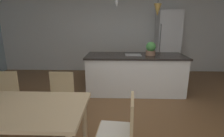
% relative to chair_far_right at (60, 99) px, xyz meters
% --- Properties ---
extents(ground_plane, '(10.00, 8.40, 0.04)m').
position_rel_chair_far_right_xyz_m(ground_plane, '(0.96, 0.20, -0.49)').
color(ground_plane, brown).
extents(wall_back_kitchen, '(10.00, 0.12, 2.70)m').
position_rel_chair_far_right_xyz_m(wall_back_kitchen, '(0.96, 3.46, 0.88)').
color(wall_back_kitchen, silver).
rests_on(wall_back_kitchen, ground_plane).
extents(chair_far_right, '(0.41, 0.41, 0.87)m').
position_rel_chair_far_right_xyz_m(chair_far_right, '(0.00, 0.00, 0.00)').
color(chair_far_right, tan).
rests_on(chair_far_right, ground_plane).
extents(chair_kitchen_end, '(0.43, 0.43, 0.87)m').
position_rel_chair_far_right_xyz_m(chair_kitchen_end, '(0.92, -0.79, 0.00)').
color(chair_kitchen_end, tan).
rests_on(chair_kitchen_end, ground_plane).
extents(chair_far_left, '(0.42, 0.42, 0.87)m').
position_rel_chair_far_right_xyz_m(chair_far_left, '(-0.90, -0.00, 0.00)').
color(chair_far_left, tan).
rests_on(chair_far_left, ground_plane).
extents(kitchen_island, '(2.26, 0.88, 0.91)m').
position_rel_chair_far_right_xyz_m(kitchen_island, '(1.30, 1.50, -0.01)').
color(kitchen_island, white).
rests_on(kitchen_island, ground_plane).
extents(refrigerator, '(0.68, 0.67, 1.99)m').
position_rel_chair_far_right_xyz_m(refrigerator, '(2.44, 3.06, 0.52)').
color(refrigerator, silver).
rests_on(refrigerator, ground_plane).
extents(pendant_over_island_main, '(0.18, 0.18, 0.75)m').
position_rel_chair_far_right_xyz_m(pendant_over_island_main, '(0.86, 1.50, 1.61)').
color(pendant_over_island_main, black).
extents(pendant_over_island_aux, '(0.16, 0.16, 0.94)m').
position_rel_chair_far_right_xyz_m(pendant_over_island_aux, '(1.74, 1.50, 1.42)').
color(pendant_over_island_aux, black).
extents(potted_plant_on_island, '(0.22, 0.22, 0.31)m').
position_rel_chair_far_right_xyz_m(potted_plant_on_island, '(1.64, 1.50, 0.58)').
color(potted_plant_on_island, '#8C664C').
rests_on(potted_plant_on_island, kitchen_island).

